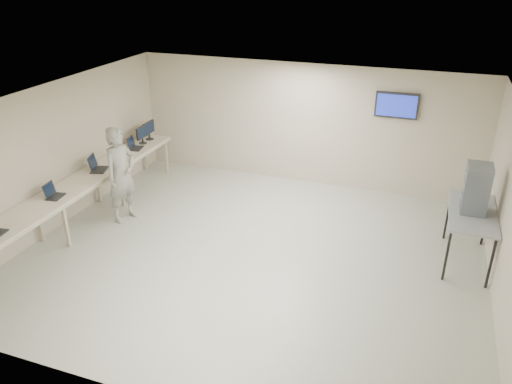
% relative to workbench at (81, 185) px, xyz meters
% --- Properties ---
extents(room, '(8.01, 7.01, 2.81)m').
position_rel_workbench_xyz_m(room, '(3.62, 0.06, 0.58)').
color(room, '#BABBA3').
rests_on(room, ground).
extents(workbench, '(0.76, 6.00, 0.90)m').
position_rel_workbench_xyz_m(workbench, '(0.00, 0.00, 0.00)').
color(workbench, beige).
rests_on(workbench, ground).
extents(laptop_1, '(0.32, 0.37, 0.26)m').
position_rel_workbench_xyz_m(laptop_1, '(-0.03, -0.74, 0.14)').
color(laptop_1, black).
rests_on(laptop_1, workbench).
extents(laptop_2, '(0.43, 0.46, 0.31)m').
position_rel_workbench_xyz_m(laptop_2, '(-0.05, 0.60, 0.15)').
color(laptop_2, black).
rests_on(laptop_2, workbench).
extents(laptop_3, '(0.35, 0.39, 0.27)m').
position_rel_workbench_xyz_m(laptop_3, '(-0.02, 1.97, 0.14)').
color(laptop_3, black).
rests_on(laptop_3, workbench).
extents(monitor_near, '(0.19, 0.42, 0.42)m').
position_rel_workbench_xyz_m(monitor_near, '(-0.01, 2.35, 0.33)').
color(monitor_near, black).
rests_on(monitor_near, workbench).
extents(monitor_far, '(0.20, 0.44, 0.44)m').
position_rel_workbench_xyz_m(monitor_far, '(-0.01, 2.65, 0.34)').
color(monitor_far, black).
rests_on(monitor_far, workbench).
extents(soldier, '(0.62, 0.80, 1.95)m').
position_rel_workbench_xyz_m(soldier, '(0.68, 0.40, 0.15)').
color(soldier, slate).
rests_on(soldier, ground).
extents(side_table, '(0.77, 1.64, 0.99)m').
position_rel_workbench_xyz_m(side_table, '(7.19, 1.03, 0.09)').
color(side_table, gray).
rests_on(side_table, ground).
extents(storage_bins, '(0.40, 0.44, 0.84)m').
position_rel_workbench_xyz_m(storage_bins, '(7.17, 1.03, 0.58)').
color(storage_bins, slate).
rests_on(storage_bins, side_table).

